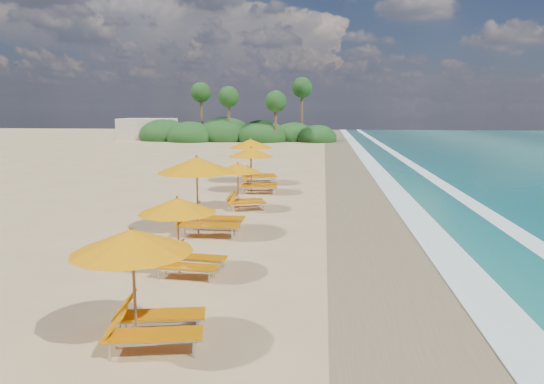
% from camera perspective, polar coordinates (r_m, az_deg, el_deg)
% --- Properties ---
extents(ground, '(160.00, 160.00, 0.00)m').
position_cam_1_polar(ground, '(18.37, 0.00, -3.69)').
color(ground, tan).
rests_on(ground, ground).
extents(wet_sand, '(4.00, 160.00, 0.01)m').
position_cam_1_polar(wet_sand, '(18.40, 12.51, -3.89)').
color(wet_sand, '#877350').
rests_on(wet_sand, ground).
extents(surf_foam, '(4.00, 160.00, 0.01)m').
position_cam_1_polar(surf_foam, '(18.91, 20.69, -3.86)').
color(surf_foam, white).
rests_on(surf_foam, ground).
extents(station_0, '(2.65, 2.54, 2.20)m').
position_cam_1_polar(station_0, '(9.30, -14.56, -9.54)').
color(station_0, olive).
rests_on(station_0, ground).
extents(station_1, '(2.32, 2.17, 2.04)m').
position_cam_1_polar(station_1, '(12.93, -10.09, -4.35)').
color(station_1, olive).
rests_on(station_1, ground).
extents(station_2, '(2.88, 2.65, 2.69)m').
position_cam_1_polar(station_2, '(16.88, -7.91, 0.24)').
color(station_2, olive).
rests_on(station_2, ground).
extents(station_3, '(2.56, 2.51, 2.02)m').
position_cam_1_polar(station_3, '(20.90, -3.52, 1.08)').
color(station_3, olive).
rests_on(station_3, ground).
extents(station_4, '(2.64, 2.48, 2.34)m').
position_cam_1_polar(station_4, '(25.00, -1.99, 2.92)').
color(station_4, olive).
rests_on(station_4, ground).
extents(station_5, '(3.15, 3.04, 2.56)m').
position_cam_1_polar(station_5, '(28.26, -2.07, 3.96)').
color(station_5, olive).
rests_on(station_5, ground).
extents(treeline, '(25.80, 8.80, 9.74)m').
position_cam_1_polar(treeline, '(64.46, -4.65, 6.75)').
color(treeline, '#163D14').
rests_on(treeline, ground).
extents(beach_building, '(7.00, 5.00, 2.80)m').
position_cam_1_polar(beach_building, '(70.02, -14.11, 7.06)').
color(beach_building, beige).
rests_on(beach_building, ground).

